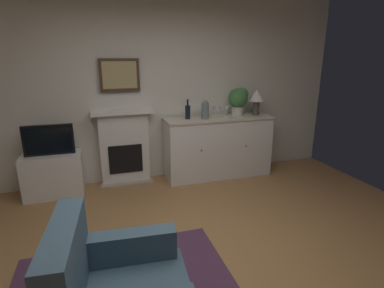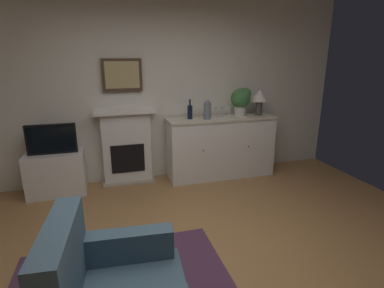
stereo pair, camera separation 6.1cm
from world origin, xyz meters
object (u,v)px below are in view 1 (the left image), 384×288
(wine_bottle, at_px, (188,112))
(wine_glass_left, at_px, (214,110))
(fireplace_unit, at_px, (125,147))
(potted_plant_small, at_px, (239,99))
(sideboard_cabinet, at_px, (218,147))
(wine_glass_right, at_px, (227,109))
(framed_picture, at_px, (120,75))
(vase_decorative, at_px, (205,110))
(tv_cabinet, at_px, (54,175))
(wine_glass_center, at_px, (220,109))
(tv_set, at_px, (49,140))
(table_lamp, at_px, (257,97))

(wine_bottle, xyz_separation_m, wine_glass_left, (0.41, -0.01, 0.01))
(fireplace_unit, xyz_separation_m, wine_bottle, (0.93, -0.16, 0.50))
(wine_bottle, bearing_deg, wine_glass_left, -1.85)
(wine_glass_left, xyz_separation_m, potted_plant_small, (0.42, 0.04, 0.13))
(sideboard_cabinet, height_order, wine_glass_right, wine_glass_right)
(framed_picture, distance_m, vase_decorative, 1.31)
(wine_glass_right, height_order, tv_cabinet, wine_glass_right)
(wine_glass_right, xyz_separation_m, vase_decorative, (-0.38, -0.08, 0.02))
(wine_glass_center, distance_m, potted_plant_small, 0.34)
(sideboard_cabinet, bearing_deg, potted_plant_small, 7.65)
(sideboard_cabinet, distance_m, potted_plant_small, 0.80)
(wine_glass_center, distance_m, wine_glass_right, 0.11)
(wine_glass_left, bearing_deg, fireplace_unit, 172.70)
(tv_set, bearing_deg, wine_bottle, 0.82)
(wine_glass_left, xyz_separation_m, vase_decorative, (-0.16, -0.06, 0.02))
(tv_cabinet, xyz_separation_m, potted_plant_small, (2.73, 0.03, 0.91))
(table_lamp, height_order, tv_set, table_lamp)
(table_lamp, relative_size, wine_glass_left, 2.42)
(framed_picture, bearing_deg, tv_cabinet, -167.99)
(wine_glass_left, bearing_deg, framed_picture, 170.80)
(wine_bottle, bearing_deg, framed_picture, 167.63)
(sideboard_cabinet, bearing_deg, vase_decorative, -168.52)
(vase_decorative, bearing_deg, fireplace_unit, 169.05)
(wine_glass_center, xyz_separation_m, tv_cabinet, (-2.42, -0.01, -0.77))
(fireplace_unit, height_order, framed_picture, framed_picture)
(wine_bottle, bearing_deg, wine_glass_right, 1.16)
(table_lamp, height_order, wine_glass_left, table_lamp)
(table_lamp, bearing_deg, vase_decorative, -176.71)
(tv_set, bearing_deg, sideboard_cabinet, 0.20)
(potted_plant_small, bearing_deg, table_lamp, -9.00)
(fireplace_unit, xyz_separation_m, wine_glass_center, (1.45, -0.15, 0.52))
(vase_decorative, bearing_deg, wine_bottle, 164.36)
(table_lamp, relative_size, wine_bottle, 1.38)
(framed_picture, xyz_separation_m, wine_glass_right, (1.56, -0.19, -0.52))
(framed_picture, bearing_deg, potted_plant_small, -5.75)
(wine_bottle, bearing_deg, tv_set, -179.18)
(framed_picture, relative_size, tv_set, 0.89)
(table_lamp, height_order, wine_bottle, table_lamp)
(vase_decorative, bearing_deg, potted_plant_small, 9.28)
(framed_picture, height_order, wine_glass_right, framed_picture)
(fireplace_unit, relative_size, vase_decorative, 3.91)
(sideboard_cabinet, distance_m, wine_bottle, 0.76)
(tv_set, bearing_deg, tv_cabinet, 90.00)
(fireplace_unit, bearing_deg, wine_glass_right, -5.34)
(sideboard_cabinet, distance_m, wine_glass_center, 0.59)
(sideboard_cabinet, xyz_separation_m, table_lamp, (0.62, 0.00, 0.75))
(table_lamp, distance_m, tv_set, 3.05)
(fireplace_unit, xyz_separation_m, tv_set, (-0.98, -0.19, 0.24))
(wine_bottle, xyz_separation_m, potted_plant_small, (0.83, 0.03, 0.15))
(framed_picture, xyz_separation_m, table_lamp, (2.04, -0.22, -0.36))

